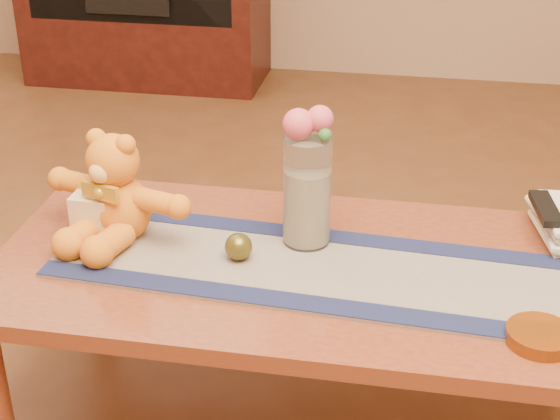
% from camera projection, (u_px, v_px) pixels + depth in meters
% --- Properties ---
extents(floor, '(5.50, 5.50, 0.00)m').
position_uv_depth(floor, '(300.00, 417.00, 2.10)').
color(floor, '#583119').
rests_on(floor, ground).
extents(coffee_table_top, '(1.40, 0.70, 0.04)m').
position_uv_depth(coffee_table_top, '(302.00, 271.00, 1.90)').
color(coffee_table_top, '#602816').
rests_on(coffee_table_top, floor).
extents(table_leg_bl, '(0.07, 0.07, 0.41)m').
position_uv_depth(table_leg_bl, '(92.00, 264.00, 2.36)').
color(table_leg_bl, '#602816').
rests_on(table_leg_bl, floor).
extents(persian_runner, '(1.22, 0.42, 0.01)m').
position_uv_depth(persian_runner, '(321.00, 269.00, 1.86)').
color(persian_runner, '#1E1A49').
rests_on(persian_runner, coffee_table_top).
extents(runner_border_near, '(1.20, 0.13, 0.00)m').
position_uv_depth(runner_border_near, '(307.00, 303.00, 1.73)').
color(runner_border_near, '#161C43').
rests_on(runner_border_near, persian_runner).
extents(runner_border_far, '(1.20, 0.13, 0.00)m').
position_uv_depth(runner_border_far, '(333.00, 236.00, 1.98)').
color(runner_border_far, '#161C43').
rests_on(runner_border_far, persian_runner).
extents(teddy_bear, '(0.43, 0.39, 0.25)m').
position_uv_depth(teddy_bear, '(117.00, 187.00, 1.94)').
color(teddy_bear, orange).
rests_on(teddy_bear, persian_runner).
extents(pillar_candle, '(0.09, 0.09, 0.11)m').
position_uv_depth(pillar_candle, '(96.00, 214.00, 1.97)').
color(pillar_candle, beige).
rests_on(pillar_candle, persian_runner).
extents(candle_wick, '(0.00, 0.00, 0.01)m').
position_uv_depth(candle_wick, '(93.00, 191.00, 1.94)').
color(candle_wick, black).
rests_on(candle_wick, pillar_candle).
extents(glass_vase, '(0.11, 0.11, 0.26)m').
position_uv_depth(glass_vase, '(307.00, 191.00, 1.91)').
color(glass_vase, silver).
rests_on(glass_vase, persian_runner).
extents(potpourri_fill, '(0.09, 0.09, 0.18)m').
position_uv_depth(potpourri_fill, '(307.00, 206.00, 1.92)').
color(potpourri_fill, beige).
rests_on(potpourri_fill, glass_vase).
extents(rose_left, '(0.07, 0.07, 0.07)m').
position_uv_depth(rose_left, '(298.00, 124.00, 1.82)').
color(rose_left, '#D14A61').
rests_on(rose_left, glass_vase).
extents(rose_right, '(0.06, 0.06, 0.06)m').
position_uv_depth(rose_right, '(320.00, 119.00, 1.82)').
color(rose_right, '#D14A61').
rests_on(rose_right, glass_vase).
extents(blue_flower_back, '(0.04, 0.04, 0.04)m').
position_uv_depth(blue_flower_back, '(315.00, 121.00, 1.86)').
color(blue_flower_back, '#455796').
rests_on(blue_flower_back, glass_vase).
extents(blue_flower_side, '(0.04, 0.04, 0.04)m').
position_uv_depth(blue_flower_side, '(296.00, 125.00, 1.86)').
color(blue_flower_side, '#455796').
rests_on(blue_flower_side, glass_vase).
extents(leaf_sprig, '(0.03, 0.03, 0.03)m').
position_uv_depth(leaf_sprig, '(325.00, 135.00, 1.81)').
color(leaf_sprig, '#33662D').
rests_on(leaf_sprig, glass_vase).
extents(bronze_ball, '(0.08, 0.08, 0.06)m').
position_uv_depth(bronze_ball, '(239.00, 247.00, 1.88)').
color(bronze_ball, '#4F4A1A').
rests_on(bronze_ball, persian_runner).
extents(book_bottom, '(0.20, 0.25, 0.02)m').
position_uv_depth(book_bottom, '(540.00, 234.00, 1.99)').
color(book_bottom, beige).
rests_on(book_bottom, coffee_table_top).
extents(book_lower, '(0.17, 0.23, 0.02)m').
position_uv_depth(book_lower, '(544.00, 228.00, 1.97)').
color(book_lower, beige).
rests_on(book_lower, book_bottom).
extents(book_upper, '(0.21, 0.26, 0.02)m').
position_uv_depth(book_upper, '(539.00, 220.00, 1.97)').
color(book_upper, beige).
rests_on(book_upper, book_lower).
extents(book_top, '(0.18, 0.24, 0.02)m').
position_uv_depth(book_top, '(545.00, 214.00, 1.96)').
color(book_top, beige).
rests_on(book_top, book_upper).
extents(tv_remote, '(0.07, 0.16, 0.02)m').
position_uv_depth(tv_remote, '(546.00, 208.00, 1.94)').
color(tv_remote, black).
rests_on(tv_remote, book_top).
extents(amber_dish, '(0.16, 0.16, 0.03)m').
position_uv_depth(amber_dish, '(540.00, 336.00, 1.62)').
color(amber_dish, '#BF5914').
rests_on(amber_dish, coffee_table_top).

